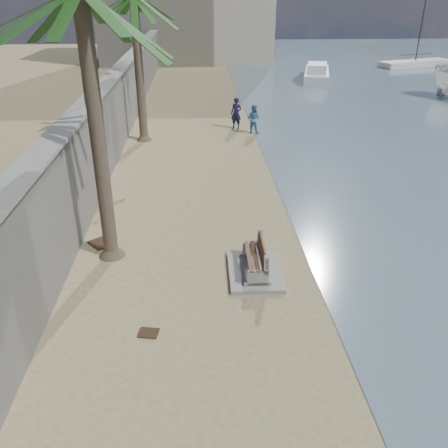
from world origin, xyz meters
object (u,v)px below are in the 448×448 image
bench_far (255,261)px  person_a (236,111)px  person_b (253,117)px  yacht_far (317,76)px  sailboat_west (415,63)px

bench_far → person_a: person_a is taller
person_b → yacht_far: person_b is taller
person_a → sailboat_west: sailboat_west is taller
bench_far → sailboat_west: 44.51m
bench_far → sailboat_west: sailboat_west is taller
yacht_far → sailboat_west: size_ratio=0.71×
yacht_far → sailboat_west: 14.19m
bench_far → person_b: 14.73m
bench_far → person_b: bearing=83.6°
bench_far → yacht_far: yacht_far is taller
bench_far → person_a: bearing=87.3°
person_b → yacht_far: bearing=-87.9°
person_a → sailboat_west: 31.24m
yacht_far → sailboat_west: bearing=-44.8°
person_b → sailboat_west: sailboat_west is taller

